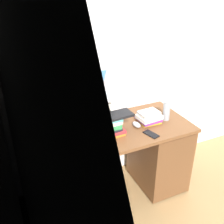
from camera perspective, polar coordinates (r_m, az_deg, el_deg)
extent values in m
plane|color=#9E7A4C|center=(2.82, 0.83, -16.62)|extent=(6.00, 6.00, 0.00)
cube|color=white|center=(2.45, -2.76, 11.81)|extent=(6.00, 0.05, 2.60)
cube|color=silver|center=(2.53, 3.30, 12.07)|extent=(0.90, 0.01, 0.80)
cube|color=brown|center=(2.37, 0.95, -3.97)|extent=(1.35, 0.64, 0.03)
cube|color=brown|center=(2.44, -13.79, -14.77)|extent=(0.02, 0.59, 0.71)
cube|color=brown|center=(2.88, 12.95, -7.24)|extent=(0.02, 0.59, 0.71)
cube|color=brown|center=(2.75, 9.72, -8.75)|extent=(0.40, 0.55, 0.67)
cube|color=#B22D33|center=(2.41, -3.10, -2.64)|extent=(0.19, 0.12, 0.03)
cube|color=#8C338C|center=(2.37, -3.15, -2.30)|extent=(0.22, 0.14, 0.03)
cube|color=orange|center=(2.36, -2.95, -1.69)|extent=(0.21, 0.19, 0.03)
cube|color=beige|center=(2.36, -3.11, -0.84)|extent=(0.18, 0.16, 0.03)
cube|color=#B22D33|center=(2.34, -3.21, -0.04)|extent=(0.18, 0.17, 0.04)
cube|color=#338C4C|center=(2.32, -3.10, 0.59)|extent=(0.17, 0.15, 0.02)
cube|color=yellow|center=(2.31, -3.59, 1.07)|extent=(0.17, 0.16, 0.02)
cube|color=beige|center=(2.29, -3.62, 1.68)|extent=(0.23, 0.18, 0.04)
cube|color=black|center=(2.29, -3.44, 2.52)|extent=(0.16, 0.15, 0.03)
cube|color=orange|center=(2.30, -0.68, -4.34)|extent=(0.24, 0.20, 0.02)
cube|color=#B22D33|center=(2.28, -0.46, -3.90)|extent=(0.23, 0.18, 0.03)
cube|color=black|center=(2.27, -0.74, -3.29)|extent=(0.19, 0.19, 0.02)
cube|color=#338C4C|center=(2.25, -0.51, -2.74)|extent=(0.18, 0.16, 0.04)
cube|color=beige|center=(2.24, -0.68, -1.99)|extent=(0.19, 0.18, 0.02)
cube|color=teal|center=(2.23, -1.09, -1.52)|extent=(0.25, 0.16, 0.02)
cube|color=yellow|center=(2.50, 7.74, -1.82)|extent=(0.19, 0.18, 0.02)
cube|color=#8C338C|center=(2.48, 7.76, -1.49)|extent=(0.20, 0.19, 0.02)
cube|color=white|center=(2.45, 7.91, -1.01)|extent=(0.22, 0.17, 0.04)
cube|color=white|center=(2.43, 7.84, -0.31)|extent=(0.19, 0.14, 0.04)
cube|color=#B7BABF|center=(2.27, -3.38, 2.94)|extent=(0.32, 0.22, 0.01)
cube|color=#B7BABF|center=(2.37, -4.89, 6.69)|extent=(0.32, 0.10, 0.20)
cube|color=#59A5E5|center=(2.36, -4.84, 6.71)|extent=(0.28, 0.09, 0.17)
cube|color=black|center=(2.21, -0.72, -1.13)|extent=(0.43, 0.16, 0.02)
ellipsoid|color=#A5A8AD|center=(2.41, 5.23, -2.67)|extent=(0.06, 0.10, 0.04)
cylinder|color=white|center=(2.25, -10.19, -4.51)|extent=(0.07, 0.07, 0.10)
torus|color=white|center=(2.25, -9.03, -4.15)|extent=(0.05, 0.01, 0.05)
cylinder|color=#999EA5|center=(2.52, 11.51, 0.31)|extent=(0.07, 0.07, 0.19)
cube|color=black|center=(2.31, 8.29, -4.68)|extent=(0.10, 0.15, 0.01)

